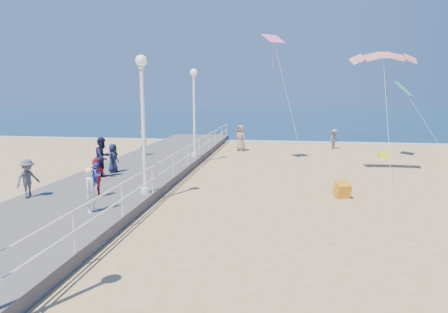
# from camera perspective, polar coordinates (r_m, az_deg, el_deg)

# --- Properties ---
(ground) EXTENTS (160.00, 160.00, 0.00)m
(ground) POSITION_cam_1_polar(r_m,az_deg,el_deg) (15.35, 8.25, -7.31)
(ground) COLOR tan
(ground) RESTS_ON ground
(ocean) EXTENTS (160.00, 90.00, 0.05)m
(ocean) POSITION_cam_1_polar(r_m,az_deg,el_deg) (79.84, 8.40, 5.96)
(ocean) COLOR #0C2A48
(ocean) RESTS_ON ground
(surf_line) EXTENTS (160.00, 1.20, 0.04)m
(surf_line) POSITION_cam_1_polar(r_m,az_deg,el_deg) (35.48, 8.36, 2.11)
(surf_line) COLOR white
(surf_line) RESTS_ON ground
(boardwalk) EXTENTS (5.00, 44.00, 0.40)m
(boardwalk) POSITION_cam_1_polar(r_m,az_deg,el_deg) (17.01, -18.01, -5.34)
(boardwalk) COLOR #66615C
(boardwalk) RESTS_ON ground
(railing) EXTENTS (0.05, 42.00, 0.55)m
(railing) POSITION_cam_1_polar(r_m,az_deg,el_deg) (15.85, -10.23, -2.18)
(railing) COLOR white
(railing) RESTS_ON boardwalk
(lamp_post_mid) EXTENTS (0.44, 0.44, 5.32)m
(lamp_post_mid) POSITION_cam_1_polar(r_m,az_deg,el_deg) (15.66, -11.53, 6.55)
(lamp_post_mid) COLOR white
(lamp_post_mid) RESTS_ON boardwalk
(lamp_post_far) EXTENTS (0.44, 0.44, 5.32)m
(lamp_post_far) POSITION_cam_1_polar(r_m,az_deg,el_deg) (24.32, -4.30, 7.57)
(lamp_post_far) COLOR white
(lamp_post_far) RESTS_ON boardwalk
(woman_holding_toddler) EXTENTS (0.45, 0.60, 1.50)m
(woman_holding_toddler) POSITION_cam_1_polar(r_m,az_deg,el_deg) (13.87, -18.42, -4.56)
(woman_holding_toddler) COLOR white
(woman_holding_toddler) RESTS_ON boardwalk
(toddler_held) EXTENTS (0.36, 0.43, 0.80)m
(toddler_held) POSITION_cam_1_polar(r_m,az_deg,el_deg) (13.83, -17.69, -2.44)
(toddler_held) COLOR blue
(toddler_held) RESTS_ON boardwalk
(spectator_2) EXTENTS (0.83, 1.07, 1.46)m
(spectator_2) POSITION_cam_1_polar(r_m,az_deg,el_deg) (16.69, -26.23, -2.84)
(spectator_2) COLOR #525155
(spectator_2) RESTS_ON boardwalk
(spectator_3) EXTENTS (0.73, 0.95, 1.50)m
(spectator_3) POSITION_cam_1_polar(r_m,az_deg,el_deg) (15.77, -17.84, -2.91)
(spectator_3) COLOR red
(spectator_3) RESTS_ON boardwalk
(spectator_4) EXTENTS (0.55, 0.76, 1.43)m
(spectator_4) POSITION_cam_1_polar(r_m,az_deg,el_deg) (20.42, -15.57, -0.22)
(spectator_4) COLOR #181D36
(spectator_4) RESTS_ON boardwalk
(spectator_6) EXTENTS (0.47, 0.63, 1.56)m
(spectator_6) POSITION_cam_1_polar(r_m,az_deg,el_deg) (25.59, -11.37, 1.92)
(spectator_6) COLOR gray
(spectator_6) RESTS_ON boardwalk
(spectator_7) EXTENTS (0.91, 1.06, 1.88)m
(spectator_7) POSITION_cam_1_polar(r_m,az_deg,el_deg) (19.33, -16.93, -0.13)
(spectator_7) COLOR #191733
(spectator_7) RESTS_ON boardwalk
(beach_walker_a) EXTENTS (1.09, 1.13, 1.54)m
(beach_walker_a) POSITION_cam_1_polar(r_m,az_deg,el_deg) (31.93, 15.48, 2.43)
(beach_walker_a) COLOR slate
(beach_walker_a) RESTS_ON ground
(beach_walker_c) EXTENTS (1.11, 1.08, 1.93)m
(beach_walker_c) POSITION_cam_1_polar(r_m,az_deg,el_deg) (29.74, 2.41, 2.66)
(beach_walker_c) COLOR gray
(beach_walker_c) RESTS_ON ground
(box_kite) EXTENTS (0.70, 0.82, 0.74)m
(box_kite) POSITION_cam_1_polar(r_m,az_deg,el_deg) (17.23, 16.55, -4.73)
(box_kite) COLOR #E0550D
(box_kite) RESTS_ON ground
(beach_chair_left) EXTENTS (0.55, 0.55, 0.40)m
(beach_chair_left) POSITION_cam_1_polar(r_m,az_deg,el_deg) (28.51, 21.76, 0.18)
(beach_chair_left) COLOR #F2F419
(beach_chair_left) RESTS_ON ground
(kite_parafoil) EXTENTS (3.32, 0.94, 0.65)m
(kite_parafoil) POSITION_cam_1_polar(r_m,az_deg,el_deg) (22.24, 21.87, 13.29)
(kite_parafoil) COLOR red
(kite_diamond_pink) EXTENTS (1.47, 1.44, 0.58)m
(kite_diamond_pink) POSITION_cam_1_polar(r_m,az_deg,el_deg) (24.58, 7.05, 16.38)
(kite_diamond_pink) COLOR #FD5DBA
(kite_diamond_green) EXTENTS (1.46, 1.63, 0.92)m
(kite_diamond_green) POSITION_cam_1_polar(r_m,az_deg,el_deg) (28.86, 24.26, 8.84)
(kite_diamond_green) COLOR #25AE6A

